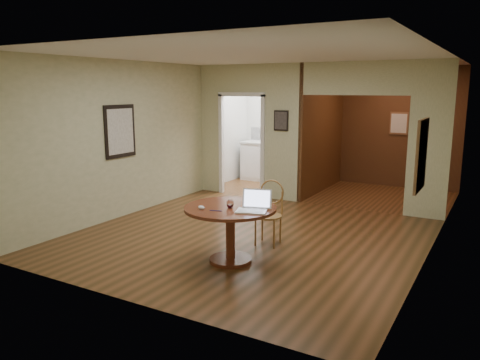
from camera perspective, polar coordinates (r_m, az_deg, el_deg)
The scene contains 11 objects.
floor at distance 7.13m, azimuth 0.79°, elevation -7.06°, with size 5.00×5.00×0.00m, color #422B13.
room_shell at distance 9.82m, azimuth 7.23°, elevation 5.56°, with size 5.20×7.50×5.00m.
dining_table at distance 6.02m, azimuth -1.19°, elevation -5.04°, with size 1.18×1.18×0.74m.
chair at distance 6.76m, azimuth 3.63°, elevation -3.52°, with size 0.44×0.44×0.93m.
open_laptop at distance 5.77m, azimuth 1.72°, elevation -3.11°, with size 0.43×0.42×0.26m.
closed_laptop at distance 6.17m, azimuth 1.73°, elevation -2.69°, with size 0.31×0.20×0.02m, color silver.
mouse at distance 5.86m, azimuth -4.73°, elevation -3.36°, with size 0.11×0.06×0.05m, color white.
wine_glass at distance 5.91m, azimuth -1.22°, elevation -2.89°, with size 0.10×0.10×0.11m, color white, non-canonical shape.
pen at distance 5.77m, azimuth -2.99°, elevation -3.75°, with size 0.01×0.01×0.15m, color navy.
kitchen_cabinet at distance 11.27m, azimuth 5.15°, elevation 2.14°, with size 2.06×0.60×0.94m.
grocery_bag at distance 11.10m, azimuth 6.27°, elevation 5.09°, with size 0.26×0.22×0.26m, color #C8BB92.
Camera 1 is at (3.28, -5.93, 2.23)m, focal length 35.00 mm.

